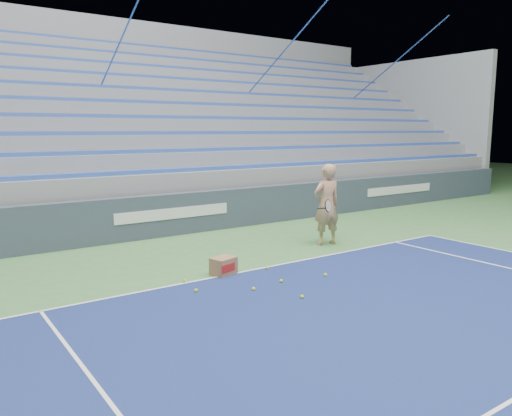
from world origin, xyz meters
The scene contains 11 objects.
sponsor_barrier centered at (0.00, 15.88, 0.55)m, with size 30.00×0.32×1.10m.
bleachers centered at (0.00, 21.60, 2.36)m, with size 31.00×9.15×7.30m.
tennis_player centered at (2.59, 12.74, 0.98)m, with size 0.99×0.90×1.95m.
ball_box centered at (-0.79, 11.97, 0.17)m, with size 0.53×0.46×0.34m.
tennis_ball_0 centered at (-1.63, 11.95, 0.03)m, with size 0.07×0.07×0.07m, color #C4D12A.
tennis_ball_1 centered at (-1.73, 11.33, 0.03)m, with size 0.07×0.07×0.07m, color #C4D12A.
tennis_ball_2 centered at (0.72, 10.75, 0.03)m, with size 0.07×0.07×0.07m, color #C4D12A.
tennis_ball_3 centered at (-0.20, 10.93, 0.03)m, with size 0.07×0.07×0.07m, color #C4D12A.
tennis_ball_4 centered at (-0.87, 10.84, 0.03)m, with size 0.07×0.07×0.07m, color #C4D12A.
tennis_ball_5 centered at (0.11, 11.77, 0.03)m, with size 0.07×0.07×0.07m, color #C4D12A.
tennis_ball_6 centered at (-0.45, 10.05, 0.03)m, with size 0.07×0.07×0.07m, color #C4D12A.
Camera 1 is at (-5.59, 4.03, 2.76)m, focal length 35.00 mm.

